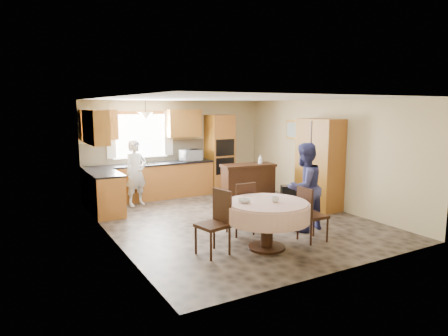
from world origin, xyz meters
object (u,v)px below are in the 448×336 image
cupboard (319,164)px  chair_right (309,212)px  dining_table (267,212)px  person_dining (304,187)px  chair_back (242,206)px  person_sink (136,173)px  chair_left (217,219)px  sideboard (248,185)px  oven_tower (220,153)px

cupboard → chair_right: bearing=-136.3°
dining_table → person_dining: (1.18, 0.47, 0.22)m
chair_back → person_sink: person_sink is taller
chair_left → chair_back: (0.86, 0.59, -0.02)m
sideboard → chair_left: chair_left is taller
chair_left → dining_table: bearing=63.4°
person_dining → chair_right: bearing=48.8°
oven_tower → person_sink: (-2.52, -0.45, -0.28)m
dining_table → chair_back: bearing=88.0°
chair_back → chair_right: chair_back is taller
person_sink → sideboard: bearing=-45.6°
oven_tower → person_sink: oven_tower is taller
oven_tower → dining_table: (-1.53, -4.41, -0.44)m
oven_tower → sideboard: 1.79m
chair_left → person_dining: (2.01, 0.25, 0.27)m
chair_right → oven_tower: bearing=-6.8°
sideboard → chair_right: chair_right is taller
chair_right → cupboard: bearing=-44.3°
chair_left → person_sink: size_ratio=0.66×
chair_back → person_sink: 3.32m
sideboard → cupboard: (1.21, -1.13, 0.58)m
cupboard → dining_table: 3.08m
cupboard → chair_right: size_ratio=2.13×
chair_back → dining_table: bearing=90.1°
oven_tower → cupboard: 3.00m
sideboard → chair_left: bearing=-123.5°
dining_table → person_sink: person_sink is taller
dining_table → sideboard: bearing=63.0°
oven_tower → sideboard: size_ratio=1.65×
person_sink → dining_table: bearing=-94.4°
oven_tower → person_sink: 2.57m
dining_table → chair_right: chair_right is taller
chair_left → person_sink: 3.75m
chair_back → person_sink: size_ratio=0.63×
cupboard → chair_left: cupboard is taller
cupboard → person_dining: bearing=-141.4°
oven_tower → chair_left: size_ratio=2.06×
dining_table → chair_left: bearing=165.4°
chair_left → chair_back: size_ratio=1.04×
dining_table → person_sink: 4.08m
chair_left → chair_back: bearing=112.6°
chair_left → person_sink: person_sink is taller
sideboard → chair_back: 2.36m
oven_tower → chair_right: oven_tower is taller
person_sink → chair_right: bearing=-84.0°
cupboard → chair_left: bearing=-158.0°
sideboard → person_dining: bearing=-87.4°
chair_left → person_dining: 2.04m
chair_back → person_dining: 1.24m
cupboard → person_dining: cupboard is taller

